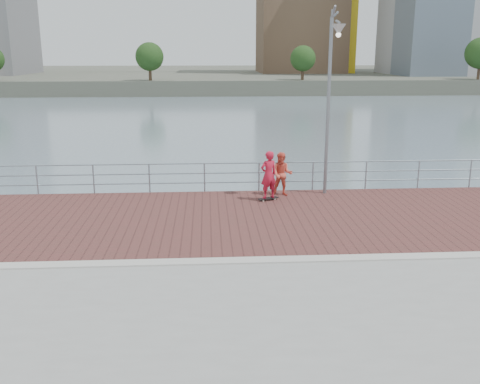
{
  "coord_description": "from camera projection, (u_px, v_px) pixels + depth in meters",
  "views": [
    {
      "loc": [
        -0.9,
        -12.55,
        5.15
      ],
      "look_at": [
        0.0,
        2.0,
        1.3
      ],
      "focal_mm": 40.0,
      "sensor_mm": 36.0,
      "label": 1
    }
  ],
  "objects": [
    {
      "name": "guardrail",
      "position": [
        232.0,
        174.0,
        20.06
      ],
      "size": [
        39.06,
        0.06,
        1.13
      ],
      "color": "#8C9EA8",
      "rests_on": "brick_lane"
    },
    {
      "name": "brick_lane",
      "position": [
        237.0,
        218.0,
        16.95
      ],
      "size": [
        40.0,
        6.8,
        0.02
      ],
      "primitive_type": "cube",
      "color": "brown",
      "rests_on": "seawall"
    },
    {
      "name": "skateboarder",
      "position": [
        269.0,
        175.0,
        18.75
      ],
      "size": [
        0.73,
        0.61,
        1.69
      ],
      "primitive_type": "imported",
      "rotation": [
        0.0,
        0.0,
        3.54
      ],
      "color": "red",
      "rests_on": "skateboard"
    },
    {
      "name": "curb",
      "position": [
        245.0,
        261.0,
        13.48
      ],
      "size": [
        40.0,
        0.4,
        0.06
      ],
      "primitive_type": "cube",
      "color": "#B7B5AD",
      "rests_on": "seawall"
    },
    {
      "name": "bystander",
      "position": [
        282.0,
        174.0,
        19.43
      ],
      "size": [
        0.89,
        0.77,
        1.6
      ],
      "primitive_type": "imported",
      "rotation": [
        0.0,
        0.0,
        -0.23
      ],
      "color": "#EB5945",
      "rests_on": "brick_lane"
    },
    {
      "name": "far_shore",
      "position": [
        210.0,
        76.0,
        131.88
      ],
      "size": [
        320.0,
        95.0,
        2.5
      ],
      "primitive_type": "cube",
      "color": "#4C5142",
      "rests_on": "ground"
    },
    {
      "name": "water",
      "position": [
        245.0,
        333.0,
        13.99
      ],
      "size": [
        400.0,
        400.0,
        0.0
      ],
      "primitive_type": "plane",
      "color": "slate",
      "rests_on": "ground"
    },
    {
      "name": "street_lamp",
      "position": [
        333.0,
        71.0,
        18.36
      ],
      "size": [
        0.46,
        1.34,
        6.34
      ],
      "color": "slate",
      "rests_on": "brick_lane"
    },
    {
      "name": "skateboard",
      "position": [
        268.0,
        198.0,
        18.97
      ],
      "size": [
        0.76,
        0.46,
        0.09
      ],
      "rotation": [
        0.0,
        0.0,
        0.4
      ],
      "color": "black",
      "rests_on": "brick_lane"
    },
    {
      "name": "shoreline_trees",
      "position": [
        298.0,
        56.0,
        87.53
      ],
      "size": [
        144.45,
        5.18,
        6.9
      ],
      "color": "#473323",
      "rests_on": "far_shore"
    }
  ]
}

